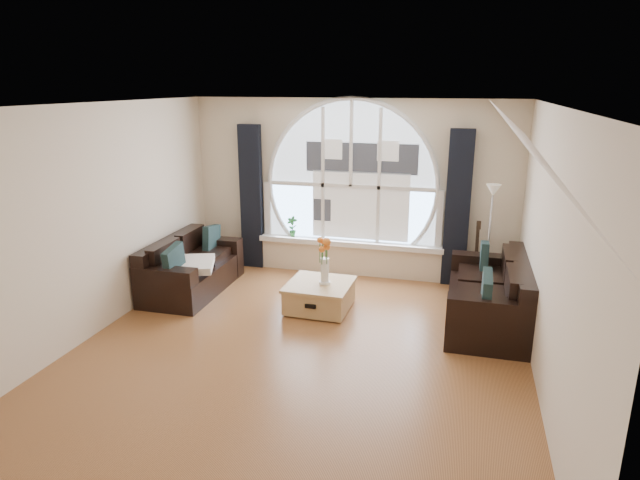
# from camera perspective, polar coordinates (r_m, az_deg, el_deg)

# --- Properties ---
(ground) EXTENTS (5.00, 5.50, 0.01)m
(ground) POSITION_cam_1_polar(r_m,az_deg,el_deg) (6.25, -2.19, -11.55)
(ground) COLOR brown
(ground) RESTS_ON ground
(ceiling) EXTENTS (5.00, 5.50, 0.01)m
(ceiling) POSITION_cam_1_polar(r_m,az_deg,el_deg) (5.53, -2.50, 14.04)
(ceiling) COLOR silver
(ceiling) RESTS_ON ground
(wall_back) EXTENTS (5.00, 0.01, 2.70)m
(wall_back) POSITION_cam_1_polar(r_m,az_deg,el_deg) (8.34, 3.32, 5.41)
(wall_back) COLOR beige
(wall_back) RESTS_ON ground
(wall_front) EXTENTS (5.00, 0.01, 2.70)m
(wall_front) POSITION_cam_1_polar(r_m,az_deg,el_deg) (3.40, -16.57, -11.82)
(wall_front) COLOR beige
(wall_front) RESTS_ON ground
(wall_left) EXTENTS (0.01, 5.50, 2.70)m
(wall_left) POSITION_cam_1_polar(r_m,az_deg,el_deg) (6.90, -22.60, 1.89)
(wall_left) COLOR beige
(wall_left) RESTS_ON ground
(wall_right) EXTENTS (0.01, 5.50, 2.70)m
(wall_right) POSITION_cam_1_polar(r_m,az_deg,el_deg) (5.56, 23.09, -1.40)
(wall_right) COLOR beige
(wall_right) RESTS_ON ground
(attic_slope) EXTENTS (0.92, 5.50, 0.72)m
(attic_slope) POSITION_cam_1_polar(r_m,az_deg,el_deg) (5.33, 21.06, 9.13)
(attic_slope) COLOR silver
(attic_slope) RESTS_ON ground
(arched_window) EXTENTS (2.60, 0.06, 2.15)m
(arched_window) POSITION_cam_1_polar(r_m,az_deg,el_deg) (8.26, 3.31, 7.25)
(arched_window) COLOR silver
(arched_window) RESTS_ON wall_back
(window_sill) EXTENTS (2.90, 0.22, 0.08)m
(window_sill) POSITION_cam_1_polar(r_m,az_deg,el_deg) (8.44, 3.09, -0.32)
(window_sill) COLOR white
(window_sill) RESTS_ON wall_back
(window_frame) EXTENTS (2.76, 0.08, 2.15)m
(window_frame) POSITION_cam_1_polar(r_m,az_deg,el_deg) (8.23, 3.27, 7.22)
(window_frame) COLOR white
(window_frame) RESTS_ON wall_back
(neighbor_house) EXTENTS (1.70, 0.02, 1.50)m
(neighbor_house) POSITION_cam_1_polar(r_m,az_deg,el_deg) (8.24, 4.30, 6.33)
(neighbor_house) COLOR silver
(neighbor_house) RESTS_ON wall_back
(curtain_left) EXTENTS (0.35, 0.12, 2.30)m
(curtain_left) POSITION_cam_1_polar(r_m,az_deg,el_deg) (8.73, -7.23, 4.46)
(curtain_left) COLOR black
(curtain_left) RESTS_ON ground
(curtain_right) EXTENTS (0.35, 0.12, 2.30)m
(curtain_right) POSITION_cam_1_polar(r_m,az_deg,el_deg) (8.10, 14.29, 3.16)
(curtain_right) COLOR black
(curtain_right) RESTS_ON ground
(sofa_left) EXTENTS (0.88, 1.73, 0.76)m
(sofa_left) POSITION_cam_1_polar(r_m,az_deg,el_deg) (8.01, -13.33, -2.50)
(sofa_left) COLOR black
(sofa_left) RESTS_ON ground
(sofa_right) EXTENTS (0.94, 1.88, 0.83)m
(sofa_right) POSITION_cam_1_polar(r_m,az_deg,el_deg) (7.06, 17.23, -5.37)
(sofa_right) COLOR black
(sofa_right) RESTS_ON ground
(coffee_chest) EXTENTS (0.85, 0.85, 0.41)m
(coffee_chest) POSITION_cam_1_polar(r_m,az_deg,el_deg) (7.23, -0.03, -5.77)
(coffee_chest) COLOR tan
(coffee_chest) RESTS_ON ground
(throw_blanket) EXTENTS (0.70, 0.70, 0.10)m
(throw_blanket) POSITION_cam_1_polar(r_m,az_deg,el_deg) (7.67, -13.26, -2.53)
(throw_blanket) COLOR silver
(throw_blanket) RESTS_ON sofa_left
(vase_flowers) EXTENTS (0.24, 0.24, 0.70)m
(vase_flowers) POSITION_cam_1_polar(r_m,az_deg,el_deg) (7.02, 0.51, -1.63)
(vase_flowers) COLOR white
(vase_flowers) RESTS_ON coffee_chest
(floor_lamp) EXTENTS (0.24, 0.24, 1.60)m
(floor_lamp) POSITION_cam_1_polar(r_m,az_deg,el_deg) (7.84, 17.35, -0.15)
(floor_lamp) COLOR #B2B2B2
(floor_lamp) RESTS_ON ground
(guitar) EXTENTS (0.37, 0.26, 1.06)m
(guitar) POSITION_cam_1_polar(r_m,az_deg,el_deg) (8.11, 16.10, -1.50)
(guitar) COLOR brown
(guitar) RESTS_ON ground
(potted_plant) EXTENTS (0.18, 0.14, 0.33)m
(potted_plant) POSITION_cam_1_polar(r_m,az_deg,el_deg) (8.62, -2.95, 1.44)
(potted_plant) COLOR #1E6023
(potted_plant) RESTS_ON window_sill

